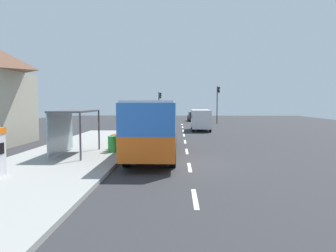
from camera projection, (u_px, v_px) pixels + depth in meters
ground_plane at (181, 136)px, 30.26m from camera, size 56.00×92.00×0.04m
sidewalk_platform at (73, 155)px, 18.50m from camera, size 6.20×30.00×0.18m
lane_stripe_seg_0 at (195, 199)px, 10.32m from camera, size 0.16×2.20×0.01m
lane_stripe_seg_1 at (190, 167)px, 15.30m from camera, size 0.16×2.20×0.01m
lane_stripe_seg_2 at (187, 151)px, 20.29m from camera, size 0.16×2.20×0.01m
lane_stripe_seg_3 at (185, 142)px, 25.27m from camera, size 0.16×2.20×0.01m
lane_stripe_seg_4 at (184, 135)px, 30.25m from camera, size 0.16×2.20×0.01m
lane_stripe_seg_5 at (183, 131)px, 35.24m from camera, size 0.16×2.20×0.01m
lane_stripe_seg_6 at (183, 127)px, 40.22m from camera, size 0.16×2.20×0.01m
lane_stripe_seg_7 at (182, 124)px, 45.21m from camera, size 0.16×2.20×0.01m
bus at (154, 124)px, 18.96m from camera, size 2.58×11.02×3.21m
white_van at (201, 119)px, 35.34m from camera, size 2.11×5.24×2.30m
sedan_near at (194, 116)px, 53.57m from camera, size 2.05×4.50×1.52m
recycling_bin_green at (112, 144)px, 18.89m from camera, size 0.52×0.52×0.95m
recycling_bin_red at (115, 143)px, 19.59m from camera, size 0.52×0.52×0.95m
recycling_bin_yellow at (117, 141)px, 20.29m from camera, size 0.52×0.52×0.95m
recycling_bin_orange at (119, 140)px, 20.99m from camera, size 0.52×0.52×0.95m
traffic_light_near_side at (218, 99)px, 46.64m from camera, size 0.49×0.28×5.47m
traffic_light_far_side at (160, 103)px, 47.75m from camera, size 0.49×0.28×4.64m
bus_shelter at (70, 121)px, 17.98m from camera, size 1.80×4.00×2.50m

